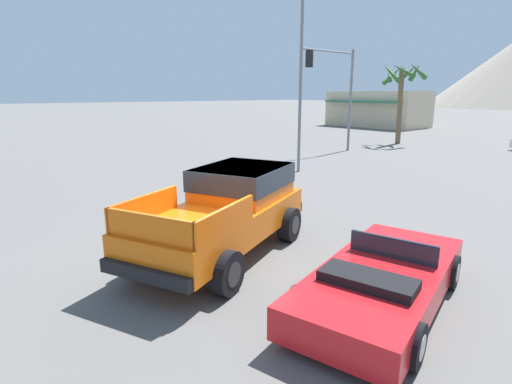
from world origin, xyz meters
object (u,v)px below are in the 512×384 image
palm_tree_tall (401,82)px  red_convertible_car (382,282)px  orange_pickup_truck (229,206)px  street_lamp_post (301,58)px  traffic_light_main (334,80)px

palm_tree_tall → red_convertible_car: bearing=-59.6°
orange_pickup_truck → red_convertible_car: size_ratio=1.17×
orange_pickup_truck → palm_tree_tall: palm_tree_tall is taller
street_lamp_post → red_convertible_car: bearing=-39.3°
red_convertible_car → street_lamp_post: size_ratio=0.56×
traffic_light_main → orange_pickup_truck: bearing=31.5°
traffic_light_main → street_lamp_post: size_ratio=0.72×
traffic_light_main → street_lamp_post: 6.70m
orange_pickup_truck → traffic_light_main: traffic_light_main is taller
red_convertible_car → street_lamp_post: (-9.44, 7.72, 4.63)m
traffic_light_main → red_convertible_car: bearing=42.2°
palm_tree_tall → orange_pickup_truck: bearing=-68.2°
orange_pickup_truck → palm_tree_tall: bearing=88.1°
orange_pickup_truck → red_convertible_car: 3.80m
orange_pickup_truck → palm_tree_tall: size_ratio=0.97×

